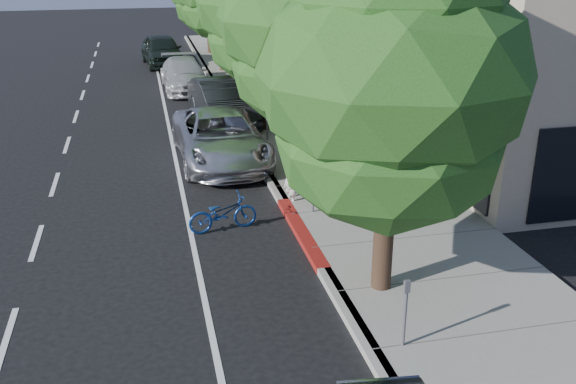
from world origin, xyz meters
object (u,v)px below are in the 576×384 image
object	(u,v)px
pedestrian	(338,104)
silver_suv	(220,137)
dark_sedan	(222,102)
street_tree_0	(393,80)
cyclist	(292,173)
street_tree_2	(265,4)
dark_suv_far	(162,50)
street_tree_1	(308,21)
bicycle	(223,213)
white_pickup	(184,75)

from	to	relation	value
pedestrian	silver_suv	bearing A→B (deg)	-16.54
dark_sedan	street_tree_0	bearing A→B (deg)	-90.41
dark_sedan	cyclist	bearing A→B (deg)	-91.31
street_tree_2	silver_suv	size ratio (longest dim) A/B	1.31
street_tree_2	dark_suv_far	bearing A→B (deg)	101.72
street_tree_1	dark_sedan	world-z (taller)	street_tree_1
street_tree_0	dark_suv_far	distance (m)	27.34
street_tree_1	dark_sedan	distance (m)	8.69
bicycle	pedestrian	xyz separation A→B (m)	(5.24, 7.59, 0.64)
bicycle	silver_suv	world-z (taller)	silver_suv
pedestrian	street_tree_1	bearing A→B (deg)	21.50
street_tree_1	white_pickup	bearing A→B (deg)	99.60
street_tree_2	bicycle	xyz separation A→B (m)	(-2.70, -8.29, -4.14)
street_tree_1	dark_suv_far	bearing A→B (deg)	98.42
street_tree_0	street_tree_2	distance (m)	12.00
street_tree_2	dark_sedan	distance (m)	4.34
street_tree_0	bicycle	world-z (taller)	street_tree_0
street_tree_0	dark_sedan	world-z (taller)	street_tree_0
street_tree_0	white_pickup	bearing A→B (deg)	96.77
street_tree_1	white_pickup	size ratio (longest dim) A/B	1.53
street_tree_0	bicycle	distance (m)	6.00
dark_sedan	white_pickup	size ratio (longest dim) A/B	1.01
silver_suv	street_tree_0	bearing A→B (deg)	-78.93
pedestrian	street_tree_0	bearing A→B (deg)	34.43
cyclist	dark_sedan	world-z (taller)	cyclist
street_tree_0	dark_suv_far	bearing A→B (deg)	96.56
silver_suv	pedestrian	world-z (taller)	pedestrian
street_tree_1	silver_suv	world-z (taller)	street_tree_1
cyclist	white_pickup	distance (m)	15.21
street_tree_2	bicycle	size ratio (longest dim) A/B	4.38
street_tree_2	silver_suv	distance (m)	5.25
street_tree_2	street_tree_0	bearing A→B (deg)	-90.00
street_tree_0	white_pickup	distance (m)	20.56
dark_sedan	white_pickup	xyz separation A→B (m)	(-0.99, 6.44, -0.11)
street_tree_1	white_pickup	world-z (taller)	street_tree_1
cyclist	white_pickup	size ratio (longest dim) A/B	0.36
bicycle	dark_suv_far	bearing A→B (deg)	-8.69
bicycle	white_pickup	bearing A→B (deg)	-10.77
street_tree_2	pedestrian	size ratio (longest dim) A/B	3.99
street_tree_2	cyclist	bearing A→B (deg)	-95.31
silver_suv	dark_sedan	world-z (taller)	dark_sedan
dark_suv_far	silver_suv	bearing A→B (deg)	-92.56
street_tree_2	bicycle	distance (m)	9.66
street_tree_1	street_tree_0	bearing A→B (deg)	-90.00
street_tree_2	dark_suv_far	distance (m)	15.71
bicycle	pedestrian	size ratio (longest dim) A/B	0.91
street_tree_1	street_tree_2	xyz separation A→B (m)	(-0.00, 6.00, -0.09)
silver_suv	dark_suv_far	bearing A→B (deg)	91.41
bicycle	cyclist	bearing A→B (deg)	-67.45
cyclist	pedestrian	xyz separation A→B (m)	(3.19, 6.30, 0.20)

